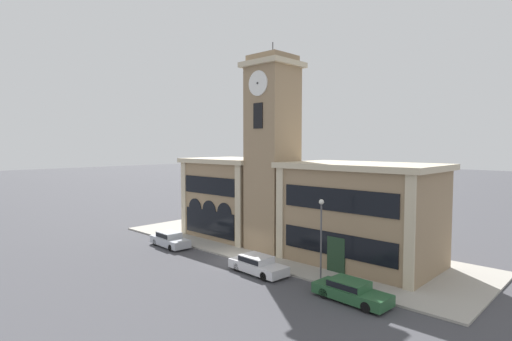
# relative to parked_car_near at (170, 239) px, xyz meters

# --- Properties ---
(ground_plane) EXTENTS (300.00, 300.00, 0.00)m
(ground_plane) POSITION_rel_parked_car_near_xyz_m (7.79, 1.19, -0.72)
(ground_plane) COLOR #424247
(sidewalk_kerb) EXTENTS (35.64, 11.85, 0.15)m
(sidewalk_kerb) POSITION_rel_parked_car_near_xyz_m (7.79, 7.11, -0.65)
(sidewalk_kerb) COLOR #A39E93
(sidewalk_kerb) RESTS_ON ground_plane
(clock_tower) EXTENTS (4.43, 4.43, 18.76)m
(clock_tower) POSITION_rel_parked_car_near_xyz_m (7.79, 5.83, 8.12)
(clock_tower) COLOR #937A5B
(clock_tower) RESTS_ON ground_plane
(town_hall_left_wing) EXTENTS (9.74, 7.76, 8.23)m
(town_hall_left_wing) POSITION_rel_parked_car_near_xyz_m (1.10, 7.46, 3.42)
(town_hall_left_wing) COLOR #937A5B
(town_hall_left_wing) RESTS_ON ground_plane
(town_hall_right_wing) EXTENTS (12.35, 7.76, 8.16)m
(town_hall_right_wing) POSITION_rel_parked_car_near_xyz_m (15.79, 7.47, 3.39)
(town_hall_right_wing) COLOR #937A5B
(town_hall_right_wing) RESTS_ON ground_plane
(parked_car_near) EXTENTS (4.60, 2.02, 1.39)m
(parked_car_near) POSITION_rel_parked_car_near_xyz_m (0.00, 0.00, 0.00)
(parked_car_near) COLOR #B2B7C1
(parked_car_near) RESTS_ON ground_plane
(parked_car_mid) EXTENTS (4.87, 2.12, 1.32)m
(parked_car_mid) POSITION_rel_parked_car_near_xyz_m (11.43, 0.00, -0.03)
(parked_car_mid) COLOR silver
(parked_car_mid) RESTS_ON ground_plane
(parked_car_far) EXTENTS (4.92, 2.05, 1.31)m
(parked_car_far) POSITION_rel_parked_car_near_xyz_m (19.30, 0.00, -0.03)
(parked_car_far) COLOR #285633
(parked_car_far) RESTS_ON ground_plane
(street_lamp) EXTENTS (0.36, 0.36, 5.69)m
(street_lamp) POSITION_rel_parked_car_near_xyz_m (15.94, 1.71, 3.17)
(street_lamp) COLOR #4C4C51
(street_lamp) RESTS_ON sidewalk_kerb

